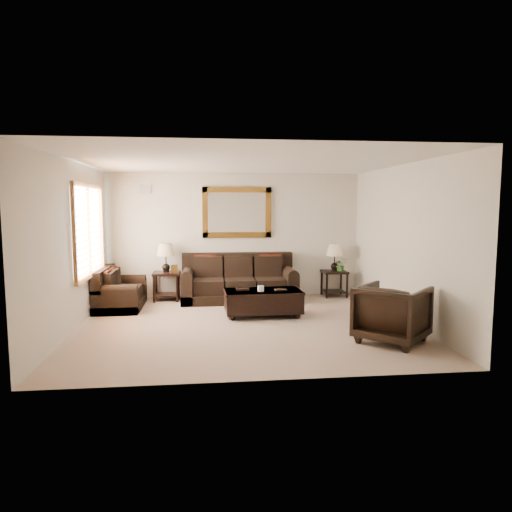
{
  "coord_description": "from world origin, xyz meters",
  "views": [
    {
      "loc": [
        -0.66,
        -7.48,
        1.98
      ],
      "look_at": [
        0.25,
        0.6,
        1.09
      ],
      "focal_mm": 32.0,
      "sensor_mm": 36.0,
      "label": 1
    }
  ],
  "objects": [
    {
      "name": "coffee_table",
      "position": [
        0.37,
        0.58,
        0.29
      ],
      "size": [
        1.41,
        0.79,
        0.59
      ],
      "rotation": [
        0.0,
        0.0,
        0.03
      ],
      "color": "black",
      "rests_on": "room"
    },
    {
      "name": "air_vent",
      "position": [
        -1.9,
        2.48,
        2.35
      ],
      "size": [
        0.25,
        0.02,
        0.18
      ],
      "primitive_type": "cube",
      "color": "#999999",
      "rests_on": "room"
    },
    {
      "name": "loveseat",
      "position": [
        -2.36,
        1.54,
        0.29
      ],
      "size": [
        0.84,
        1.41,
        0.79
      ],
      "rotation": [
        0.0,
        0.0,
        1.57
      ],
      "color": "black",
      "rests_on": "room"
    },
    {
      "name": "end_table_left",
      "position": [
        -1.48,
        2.18,
        0.79
      ],
      "size": [
        0.55,
        0.55,
        1.21
      ],
      "color": "black",
      "rests_on": "room"
    },
    {
      "name": "mirror",
      "position": [
        0.04,
        2.47,
        1.85
      ],
      "size": [
        1.5,
        0.06,
        1.1
      ],
      "color": "#522A10",
      "rests_on": "room"
    },
    {
      "name": "end_table_right",
      "position": [
        2.17,
        2.2,
        0.75
      ],
      "size": [
        0.52,
        0.52,
        1.15
      ],
      "color": "black",
      "rests_on": "room"
    },
    {
      "name": "potted_plant",
      "position": [
        2.28,
        2.1,
        0.69
      ],
      "size": [
        0.28,
        0.3,
        0.23
      ],
      "primitive_type": "imported",
      "rotation": [
        0.0,
        0.0,
        0.05
      ],
      "color": "#2A591E",
      "rests_on": "end_table_right"
    },
    {
      "name": "room",
      "position": [
        0.0,
        0.0,
        1.35
      ],
      "size": [
        5.51,
        5.01,
        2.71
      ],
      "color": "#9E826D",
      "rests_on": "ground"
    },
    {
      "name": "armchair",
      "position": [
        2.05,
        -1.22,
        0.47
      ],
      "size": [
        1.24,
        1.24,
        0.93
      ],
      "primitive_type": "imported",
      "rotation": [
        0.0,
        0.0,
        2.36
      ],
      "color": "black",
      "rests_on": "floor"
    },
    {
      "name": "window",
      "position": [
        -2.7,
        0.9,
        1.55
      ],
      "size": [
        0.07,
        1.96,
        1.66
      ],
      "color": "white",
      "rests_on": "room"
    },
    {
      "name": "sofa",
      "position": [
        0.04,
        2.03,
        0.35
      ],
      "size": [
        2.39,
        1.03,
        0.98
      ],
      "color": "black",
      "rests_on": "room"
    }
  ]
}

